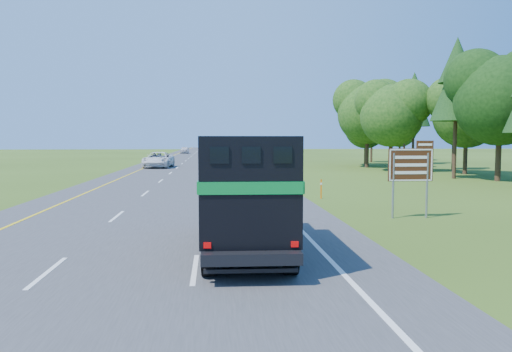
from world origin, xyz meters
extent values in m
plane|color=#334A13|center=(0.00, 0.00, 0.00)|extent=(300.00, 300.00, 0.00)
cube|color=#38383A|center=(0.00, 50.00, 0.02)|extent=(15.00, 260.00, 0.04)
cube|color=yellow|center=(-5.50, 50.00, 0.04)|extent=(0.15, 260.00, 0.01)
cube|color=white|center=(5.50, 50.00, 0.04)|extent=(0.15, 260.00, 0.01)
cylinder|color=black|center=(2.32, 7.07, 0.56)|extent=(0.36, 1.05, 1.05)
cylinder|color=black|center=(4.32, 7.02, 0.56)|extent=(0.36, 1.05, 1.05)
cylinder|color=black|center=(2.21, 2.50, 0.56)|extent=(0.36, 1.05, 1.05)
cylinder|color=black|center=(4.21, 2.45, 0.56)|extent=(0.36, 1.05, 1.05)
cylinder|color=black|center=(2.19, 1.36, 0.56)|extent=(0.36, 1.05, 1.05)
cylinder|color=black|center=(4.19, 1.31, 0.56)|extent=(0.36, 1.05, 1.05)
cube|color=black|center=(3.25, 4.00, 0.68)|extent=(2.46, 7.67, 0.27)
cube|color=black|center=(3.32, 6.95, 1.72)|extent=(2.37, 1.77, 1.81)
cube|color=black|center=(3.33, 7.83, 2.19)|extent=(2.10, 0.10, 0.57)
cube|color=black|center=(3.23, 3.33, 2.12)|extent=(2.50, 5.58, 2.62)
cube|color=#06792A|center=(3.17, 0.55, 2.25)|extent=(2.38, 0.09, 0.29)
cube|color=#06792A|center=(2.02, 3.36, 2.25)|extent=(0.16, 5.52, 0.29)
cube|color=#06792A|center=(4.44, 3.31, 2.25)|extent=(0.16, 5.52, 0.29)
cube|color=black|center=(2.46, 0.57, 3.00)|extent=(0.43, 0.05, 0.38)
cube|color=black|center=(3.17, 0.55, 3.00)|extent=(0.43, 0.05, 0.38)
cube|color=black|center=(3.89, 0.54, 3.00)|extent=(0.43, 0.05, 0.38)
cube|color=black|center=(3.17, 0.67, 0.33)|extent=(2.19, 0.16, 0.10)
cube|color=#B20505|center=(2.17, 0.58, 0.95)|extent=(0.17, 0.04, 0.13)
cube|color=#B20505|center=(4.17, 0.53, 0.95)|extent=(0.17, 0.04, 0.13)
imported|color=silver|center=(-3.99, 47.47, 0.93)|extent=(3.37, 6.61, 1.79)
imported|color=silver|center=(-4.10, 102.40, 0.83)|extent=(1.96, 4.66, 1.57)
cylinder|color=gray|center=(9.89, 9.74, 1.39)|extent=(0.09, 0.09, 2.77)
cylinder|color=gray|center=(11.36, 9.74, 1.39)|extent=(0.09, 0.09, 2.77)
cube|color=#3F1D0D|center=(10.62, 9.74, 2.26)|extent=(1.94, 0.06, 1.39)
cube|color=#3F1D0D|center=(11.22, 9.74, 3.12)|extent=(0.74, 0.06, 0.33)
cube|color=white|center=(10.62, 9.71, 2.26)|extent=(1.85, 0.01, 1.33)
cube|color=orange|center=(8.35, 16.83, 0.54)|extent=(0.08, 0.04, 1.09)
cube|color=white|center=(8.35, 16.83, 0.84)|extent=(0.09, 0.05, 0.12)
camera|label=1|loc=(2.32, -10.63, 3.37)|focal=35.00mm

